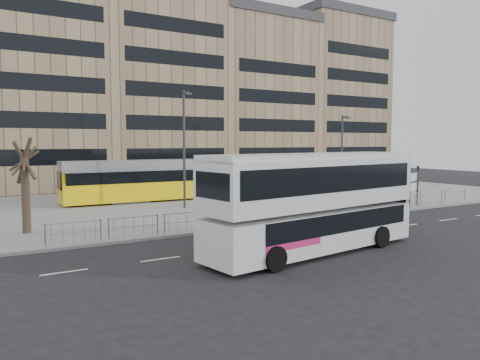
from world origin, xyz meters
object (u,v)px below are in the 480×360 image
double_decker_bus (314,199)px  lamp_post_east (342,151)px  traffic_light_east (418,180)px  lamp_post_west (184,145)px  station_sign (414,183)px  traffic_light_west (212,192)px  bare_tree (23,135)px  tram (228,177)px  ad_panel (351,197)px  pedestrian (273,199)px

double_decker_bus → lamp_post_east: size_ratio=1.55×
traffic_light_east → lamp_post_west: lamp_post_west is taller
station_sign → traffic_light_west: size_ratio=0.82×
traffic_light_west → bare_tree: bare_tree is taller
station_sign → bare_tree: 27.35m
tram → ad_panel: bearing=-74.8°
lamp_post_east → bare_tree: 29.23m
traffic_light_west → bare_tree: 10.70m
lamp_post_west → bare_tree: lamp_post_west is taller
pedestrian → bare_tree: size_ratio=0.24×
station_sign → traffic_light_west: 17.22m
tram → station_sign: (8.73, -13.50, 0.05)m
tram → bare_tree: 20.86m
double_decker_bus → ad_panel: 13.20m
double_decker_bus → traffic_light_east: (16.66, 7.39, -0.34)m
double_decker_bus → traffic_light_west: size_ratio=3.76×
double_decker_bus → traffic_light_west: (-1.20, 7.81, -0.34)m
double_decker_bus → pedestrian: size_ratio=6.84×
tram → bare_tree: (-18.12, -9.70, 3.56)m
traffic_light_east → traffic_light_west: bearing=173.1°
station_sign → traffic_light_east: bearing=-12.0°
ad_panel → bare_tree: 21.77m
station_sign → traffic_light_east: (0.65, 0.13, 0.20)m
lamp_post_west → bare_tree: 12.33m
ad_panel → traffic_light_west: bearing=-170.9°
pedestrian → lamp_post_east: 14.25m
traffic_light_west → traffic_light_east: (17.86, -0.43, 0.00)m
lamp_post_west → lamp_post_east: size_ratio=1.16×
traffic_light_west → lamp_post_east: bearing=21.4°
traffic_light_west → lamp_post_west: (1.81, 7.79, 2.77)m
traffic_light_west → station_sign: bearing=-6.2°
station_sign → bare_tree: bare_tree is taller
traffic_light_west → lamp_post_east: 21.15m
station_sign → lamp_post_west: 17.77m
pedestrian → lamp_post_east: bearing=-79.4°
double_decker_bus → tram: size_ratio=0.40×
lamp_post_east → bare_tree: size_ratio=1.05×
double_decker_bus → pedestrian: (5.31, 10.83, -1.46)m
tram → lamp_post_east: (10.48, -3.80, 2.39)m
station_sign → pedestrian: (-10.71, 3.58, -0.92)m
double_decker_bus → tram: 22.00m
pedestrian → traffic_light_east: 11.92m
traffic_light_west → traffic_light_east: bearing=-5.7°
pedestrian → bare_tree: 16.75m
tram → traffic_light_east: size_ratio=9.43×
lamp_post_west → pedestrian: bearing=-45.4°
double_decker_bus → pedestrian: 12.15m
bare_tree → tram: bearing=28.2°
traffic_light_west → lamp_post_east: size_ratio=0.41×
station_sign → lamp_post_east: lamp_post_east is taller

